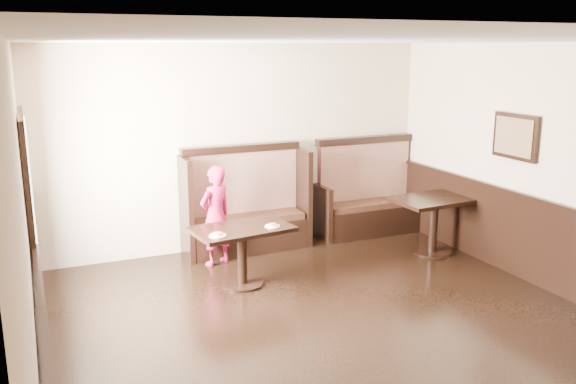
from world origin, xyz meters
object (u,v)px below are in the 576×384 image
table_main (242,241)px  child (216,216)px  table_neighbor (434,212)px  booth_neighbor (367,201)px  booth_main (245,212)px

table_main → child: size_ratio=0.93×
table_main → table_neighbor: bearing=-6.3°
booth_neighbor → table_neighbor: booth_neighbor is taller
booth_main → booth_neighbor: size_ratio=1.06×
table_neighbor → child: child is taller
booth_neighbor → table_neighbor: (0.33, -1.19, 0.10)m
table_main → child: (-0.06, 0.82, 0.10)m
booth_neighbor → child: size_ratio=1.27×
table_neighbor → child: bearing=161.5°
booth_neighbor → table_neighbor: size_ratio=1.42×
table_neighbor → table_main: bearing=177.8°
booth_neighbor → table_main: size_ratio=1.37×
booth_neighbor → table_neighbor: 1.23m
booth_main → table_neighbor: booth_main is taller
table_neighbor → child: size_ratio=0.90×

